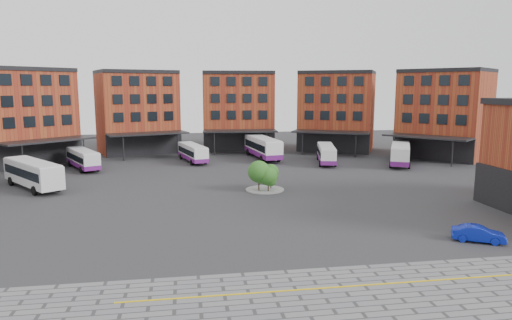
{
  "coord_description": "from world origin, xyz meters",
  "views": [
    {
      "loc": [
        -6.97,
        -38.25,
        11.67
      ],
      "look_at": [
        0.5,
        9.06,
        4.0
      ],
      "focal_mm": 32.0,
      "sensor_mm": 36.0,
      "label": 1
    }
  ],
  "objects": [
    {
      "name": "bus_f",
      "position": [
        25.43,
        26.05,
        1.73
      ],
      "size": [
        7.44,
        11.28,
        3.19
      ],
      "rotation": [
        0.0,
        0.0,
        -0.47
      ],
      "color": "white",
      "rests_on": "ground"
    },
    {
      "name": "bus_d",
      "position": [
        5.75,
        35.26,
        1.89
      ],
      "size": [
        4.46,
        12.63,
        3.48
      ],
      "rotation": [
        0.0,
        0.0,
        0.13
      ],
      "color": "white",
      "rests_on": "ground"
    },
    {
      "name": "tree_island",
      "position": [
        1.87,
        11.51,
        1.87
      ],
      "size": [
        4.4,
        4.4,
        3.54
      ],
      "color": "gray",
      "rests_on": "ground"
    },
    {
      "name": "ground",
      "position": [
        0.0,
        0.0,
        0.0
      ],
      "size": [
        160.0,
        160.0,
        0.0
      ],
      "primitive_type": "plane",
      "color": "#28282B",
      "rests_on": "ground"
    },
    {
      "name": "main_building",
      "position": [
        -4.77,
        38.25,
        7.23
      ],
      "size": [
        94.14,
        42.48,
        14.6
      ],
      "color": "#954020",
      "rests_on": "ground"
    },
    {
      "name": "yellow_line",
      "position": [
        2.0,
        -14.0,
        0.03
      ],
      "size": [
        26.0,
        0.15,
        0.02
      ],
      "primitive_type": "cube",
      "color": "gold",
      "rests_on": "paving_zone"
    },
    {
      "name": "bus_b",
      "position": [
        -21.49,
        29.52,
        1.51
      ],
      "size": [
        6.44,
        9.91,
        2.79
      ],
      "rotation": [
        0.0,
        0.0,
        0.46
      ],
      "color": "silver",
      "rests_on": "ground"
    },
    {
      "name": "bus_e",
      "position": [
        14.67,
        28.97,
        1.52
      ],
      "size": [
        4.54,
        10.2,
        2.8
      ],
      "rotation": [
        0.0,
        0.0,
        -0.23
      ],
      "color": "white",
      "rests_on": "ground"
    },
    {
      "name": "bus_c",
      "position": [
        -5.76,
        33.57,
        1.49
      ],
      "size": [
        4.7,
        10.0,
        2.74
      ],
      "rotation": [
        0.0,
        0.0,
        0.26
      ],
      "color": "silver",
      "rests_on": "ground"
    },
    {
      "name": "bus_a",
      "position": [
        -24.47,
        17.08,
        1.91
      ],
      "size": [
        8.96,
        10.67,
        3.23
      ],
      "rotation": [
        0.0,
        0.0,
        0.65
      ],
      "color": "silver",
      "rests_on": "ground"
    },
    {
      "name": "blue_car",
      "position": [
        15.0,
        -7.92,
        0.62
      ],
      "size": [
        3.96,
        2.96,
        1.25
      ],
      "primitive_type": "imported",
      "rotation": [
        0.0,
        0.0,
        1.08
      ],
      "color": "#0C1DA3",
      "rests_on": "ground"
    }
  ]
}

